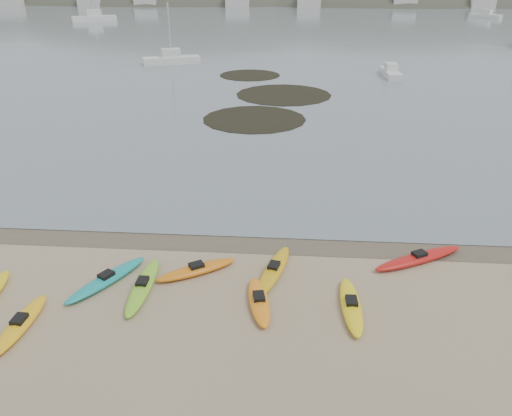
{
  "coord_description": "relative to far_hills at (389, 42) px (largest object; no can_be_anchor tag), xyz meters",
  "views": [
    {
      "loc": [
        1.47,
        -19.58,
        10.98
      ],
      "look_at": [
        0.0,
        0.0,
        1.5
      ],
      "focal_mm": 35.0,
      "sensor_mm": 36.0,
      "label": 1
    }
  ],
  "objects": [
    {
      "name": "ground",
      "position": [
        -39.38,
        -193.97,
        15.93
      ],
      "size": [
        600.0,
        600.0,
        0.0
      ],
      "primitive_type": "plane",
      "color": "tan",
      "rests_on": "ground"
    },
    {
      "name": "wet_sand",
      "position": [
        -39.38,
        -194.27,
        15.93
      ],
      "size": [
        60.0,
        60.0,
        0.0
      ],
      "primitive_type": "plane",
      "color": "brown",
      "rests_on": "ground"
    },
    {
      "name": "kayaks",
      "position": [
        -40.93,
        -198.03,
        16.1
      ],
      "size": [
        18.91,
        8.38,
        0.34
      ],
      "color": "#82D22A",
      "rests_on": "ground"
    },
    {
      "name": "kelp_mats",
      "position": [
        -40.54,
        -166.7,
        15.96
      ],
      "size": [
        12.01,
        25.54,
        0.04
      ],
      "color": "black",
      "rests_on": "water"
    },
    {
      "name": "moored_boats",
      "position": [
        -42.56,
        -112.86,
        16.5
      ],
      "size": [
        99.5,
        80.78,
        1.35
      ],
      "color": "silver",
      "rests_on": "ground"
    },
    {
      "name": "far_hills",
      "position": [
        0.0,
        0.0,
        0.0
      ],
      "size": [
        550.0,
        135.0,
        80.0
      ],
      "color": "#384235",
      "rests_on": "ground"
    },
    {
      "name": "far_town",
      "position": [
        -33.38,
        -48.97,
        17.93
      ],
      "size": [
        199.0,
        5.0,
        4.0
      ],
      "color": "beige",
      "rests_on": "ground"
    }
  ]
}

